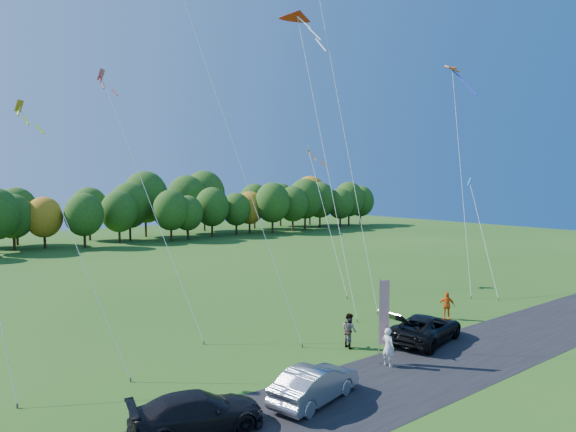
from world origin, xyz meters
TOP-DOWN VIEW (x-y plane):
  - ground at (0.00, 0.00)m, footprint 160.00×160.00m
  - asphalt_strip at (0.00, -4.00)m, footprint 90.00×6.00m
  - tree_line at (0.00, 55.00)m, footprint 116.00×12.00m
  - black_suv at (4.37, -1.23)m, footprint 6.02×3.80m
  - silver_sedan at (-5.88, -3.34)m, footprint 4.82×2.66m
  - dark_truck_a at (-10.96, -2.62)m, footprint 5.28×3.09m
  - person_tailgate_a at (-0.35, -2.51)m, footprint 0.48×0.71m
  - person_tailgate_b at (0.19, 0.75)m, footprint 0.88×1.04m
  - person_east at (9.35, 0.87)m, footprint 0.98×1.14m
  - feather_flag at (-0.21, -2.04)m, footprint 0.54×0.24m
  - kite_delta_blue at (-4.43, 7.01)m, footprint 6.54×10.47m
  - kite_parafoil_orange at (8.16, 10.19)m, footprint 4.93×12.03m
  - kite_delta_red at (5.64, 9.05)m, footprint 4.38×10.97m
  - kite_parafoil_rainbow at (18.42, 5.98)m, footprint 6.51×6.12m
  - kite_diamond_yellow at (-12.70, 6.57)m, footprint 3.56×6.84m
  - kite_diamond_white at (9.48, 12.92)m, footprint 2.94×8.13m
  - kite_diamond_pink at (-7.28, 10.16)m, footprint 3.35×8.71m
  - kite_diamond_blue_low at (19.04, 4.21)m, footprint 4.65×5.91m

SIDE VIEW (x-z plane):
  - ground at x=0.00m, z-range 0.00..0.00m
  - tree_line at x=0.00m, z-range -5.00..5.00m
  - asphalt_strip at x=0.00m, z-range 0.00..0.01m
  - dark_truck_a at x=-10.96m, z-range 0.00..1.44m
  - silver_sedan at x=-5.88m, z-range 0.00..1.51m
  - black_suv at x=4.37m, z-range 0.00..1.55m
  - person_east at x=9.35m, z-range 0.00..1.84m
  - person_tailgate_b at x=0.19m, z-range 0.00..1.90m
  - person_tailgate_a at x=-0.35m, z-range 0.00..1.93m
  - feather_flag at x=-0.21m, z-range 0.49..4.82m
  - kite_diamond_blue_low at x=19.04m, z-range -0.24..9.53m
  - kite_diamond_white at x=9.48m, z-range -0.22..12.57m
  - kite_diamond_yellow at x=-12.70m, z-range -0.18..13.35m
  - kite_diamond_pink at x=-7.28m, z-range -0.25..16.34m
  - kite_parafoil_rainbow at x=18.42m, z-range -0.11..19.67m
  - kite_delta_red at x=5.64m, z-range -0.37..23.70m
  - kite_delta_blue at x=-4.43m, z-range -0.49..28.69m
  - kite_parafoil_orange at x=8.16m, z-range -0.14..31.34m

